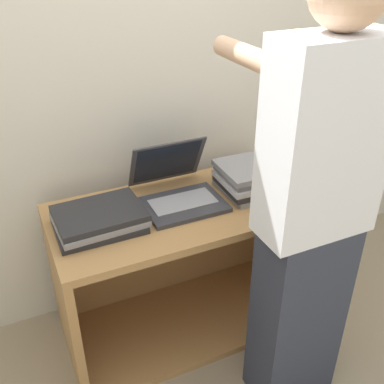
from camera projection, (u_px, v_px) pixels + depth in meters
name	position (u px, v px, depth m)	size (l,w,h in m)	color
ground_plane	(210.00, 364.00, 2.12)	(12.00, 12.00, 0.00)	gray
wall_back	(148.00, 76.00, 2.06)	(8.00, 0.05, 2.40)	beige
cart	(179.00, 261.00, 2.23)	(1.18, 0.58, 0.71)	#A87A47
laptop_open	(178.00, 190.00, 2.02)	(0.35, 0.39, 0.25)	#333338
laptop_stack_left	(99.00, 219.00, 1.84)	(0.37, 0.28, 0.08)	#232326
laptop_stack_right	(258.00, 176.00, 2.10)	(0.38, 0.29, 0.13)	gray
person	(311.00, 218.00, 1.59)	(0.40, 0.54, 1.75)	#2D3342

